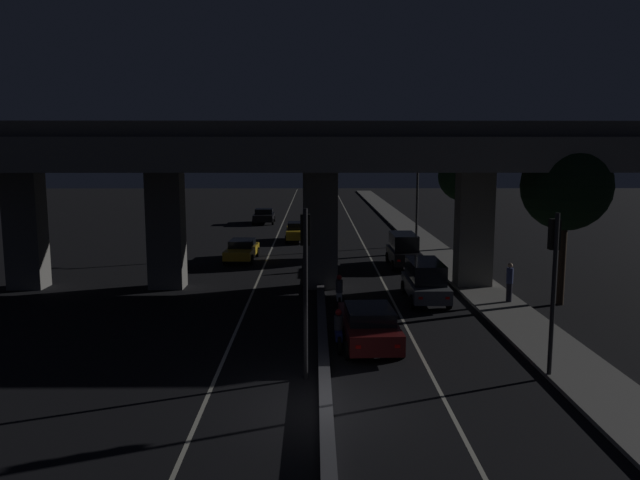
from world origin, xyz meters
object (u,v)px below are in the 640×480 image
Objects in this scene: car_black_third_oncoming at (264,216)px; motorcycle_red_filtering_far at (334,260)px; street_lamp at (413,183)px; traffic_light_left_of_median at (305,264)px; traffic_light_right_of_median at (554,266)px; car_taxi_yellow_second_oncoming at (298,231)px; motorcycle_white_filtering_mid at (339,293)px; pedestrian_on_sidewalk at (510,282)px; car_black_third at (403,249)px; car_grey_second at (425,280)px; car_dark_red_lead at (369,325)px; car_taxi_yellow_lead_oncoming at (242,250)px; motorcycle_blue_filtering_near at (338,332)px.

car_black_third_oncoming is 24.67m from motorcycle_red_filtering_far.
traffic_light_left_of_median is at bearing -105.57° from street_lamp.
car_taxi_yellow_second_oncoming is (-8.61, 29.76, -2.79)m from traffic_light_right_of_median.
motorcycle_white_filtering_mid reaches higher than motorcycle_red_filtering_far.
street_lamp is (7.56, 27.15, 1.02)m from traffic_light_left_of_median.
street_lamp is 19.59m from motorcycle_white_filtering_mid.
motorcycle_white_filtering_mid is 0.96× the size of pedestrian_on_sidewalk.
street_lamp reaches higher than traffic_light_left_of_median.
traffic_light_left_of_median is 1.25× the size of car_black_third.
car_grey_second is 8.85m from car_black_third.
car_grey_second is (3.27, 6.83, 0.22)m from car_dark_red_lead.
traffic_light_left_of_median is 1.19× the size of car_taxi_yellow_lead_oncoming.
car_grey_second reaches higher than motorcycle_blue_filtering_near.
car_taxi_yellow_second_oncoming is at bearing 16.82° from car_black_third_oncoming.
pedestrian_on_sidewalk is (13.69, -11.79, 0.37)m from car_taxi_yellow_lead_oncoming.
street_lamp is 25.39m from motorcycle_blue_filtering_near.
car_taxi_yellow_lead_oncoming is (-6.68, 17.80, -0.07)m from car_dark_red_lead.
traffic_light_right_of_median is 7.70m from motorcycle_blue_filtering_near.
street_lamp is 14.01m from car_taxi_yellow_lead_oncoming.
car_grey_second is 8.71m from motorcycle_red_filtering_far.
traffic_light_right_of_median is at bearing -100.02° from pedestrian_on_sidewalk.
traffic_light_left_of_median is at bearing 0.70° from car_taxi_yellow_second_oncoming.
car_grey_second is 1.08× the size of car_black_third.
traffic_light_right_of_median is 1.21× the size of car_black_third.
car_black_third is (-1.89, 18.94, -2.50)m from traffic_light_right_of_median.
street_lamp reaches higher than traffic_light_right_of_median.
car_black_third is 1.09× the size of car_black_third_oncoming.
pedestrian_on_sidewalk reaches higher than motorcycle_white_filtering_mid.
motorcycle_white_filtering_mid is at bearing 10.25° from car_black_third_oncoming.
street_lamp reaches higher than car_black_third_oncoming.
car_taxi_yellow_second_oncoming is (-3.24, 26.48, -0.02)m from car_dark_red_lead.
pedestrian_on_sidewalk is (3.75, -0.81, 0.08)m from car_grey_second.
car_grey_second is 33.19m from car_black_third_oncoming.
car_taxi_yellow_second_oncoming is at bearing 116.60° from pedestrian_on_sidewalk.
car_grey_second is at bearing 61.33° from traffic_light_left_of_median.
car_black_third_oncoming is 2.17× the size of pedestrian_on_sidewalk.
street_lamp is 19.39m from car_black_third_oncoming.
car_dark_red_lead is 2.43× the size of motorcycle_blue_filtering_near.
car_grey_second is (-2.11, 10.10, -2.55)m from traffic_light_right_of_median.
car_black_third reaches higher than motorcycle_red_filtering_far.
motorcycle_red_filtering_far is (0.04, 8.79, -0.01)m from motorcycle_white_filtering_mid.
motorcycle_blue_filtering_near is 1.15× the size of motorcycle_white_filtering_mid.
street_lamp is 17.57m from car_grey_second.
car_grey_second reaches higher than car_black_third_oncoming.
car_black_third reaches higher than car_grey_second.
traffic_light_left_of_median is 28.21m from street_lamp.
traffic_light_right_of_median is 2.97× the size of motorcycle_white_filtering_mid.
motorcycle_blue_filtering_near is (-4.61, -16.01, -0.43)m from car_black_third.
street_lamp is 3.92× the size of motorcycle_blue_filtering_near.
street_lamp is at bearing 39.79° from car_black_third_oncoming.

